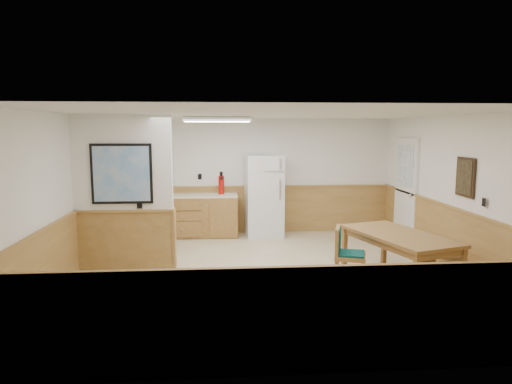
{
  "coord_description": "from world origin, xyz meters",
  "views": [
    {
      "loc": [
        -0.75,
        -6.93,
        2.27
      ],
      "look_at": [
        -0.18,
        0.4,
        1.26
      ],
      "focal_mm": 32.0,
      "sensor_mm": 36.0,
      "label": 1
    }
  ],
  "objects": [
    {
      "name": "ground",
      "position": [
        0.0,
        0.0,
        0.0
      ],
      "size": [
        6.0,
        6.0,
        0.0
      ],
      "primitive_type": "plane",
      "color": "beige",
      "rests_on": "ground"
    },
    {
      "name": "ceiling",
      "position": [
        0.0,
        0.0,
        2.5
      ],
      "size": [
        6.0,
        6.0,
        0.02
      ],
      "primitive_type": "cube",
      "color": "white",
      "rests_on": "back_wall"
    },
    {
      "name": "back_wall",
      "position": [
        0.0,
        3.0,
        1.25
      ],
      "size": [
        6.0,
        0.02,
        2.5
      ],
      "primitive_type": "cube",
      "color": "white",
      "rests_on": "ground"
    },
    {
      "name": "right_wall",
      "position": [
        3.0,
        0.0,
        1.25
      ],
      "size": [
        0.02,
        6.0,
        2.5
      ],
      "primitive_type": "cube",
      "color": "white",
      "rests_on": "ground"
    },
    {
      "name": "left_wall",
      "position": [
        -3.0,
        0.0,
        1.25
      ],
      "size": [
        0.02,
        6.0,
        2.5
      ],
      "primitive_type": "cube",
      "color": "white",
      "rests_on": "ground"
    },
    {
      "name": "wainscot_back",
      "position": [
        0.0,
        2.98,
        0.5
      ],
      "size": [
        6.0,
        0.04,
        1.0
      ],
      "primitive_type": "cube",
      "color": "tan",
      "rests_on": "ground"
    },
    {
      "name": "wainscot_right",
      "position": [
        2.98,
        0.0,
        0.5
      ],
      "size": [
        0.04,
        6.0,
        1.0
      ],
      "primitive_type": "cube",
      "color": "tan",
      "rests_on": "ground"
    },
    {
      "name": "wainscot_left",
      "position": [
        -2.98,
        0.0,
        0.5
      ],
      "size": [
        0.04,
        6.0,
        1.0
      ],
      "primitive_type": "cube",
      "color": "tan",
      "rests_on": "ground"
    },
    {
      "name": "partition_wall",
      "position": [
        -2.25,
        0.19,
        1.23
      ],
      "size": [
        1.5,
        0.2,
        2.5
      ],
      "color": "white",
      "rests_on": "ground"
    },
    {
      "name": "kitchen_counter",
      "position": [
        -1.21,
        2.68,
        0.46
      ],
      "size": [
        2.2,
        0.61,
        1.0
      ],
      "color": "#AE843D",
      "rests_on": "ground"
    },
    {
      "name": "exterior_door",
      "position": [
        2.96,
        1.9,
        1.05
      ],
      "size": [
        0.07,
        1.02,
        2.15
      ],
      "color": "white",
      "rests_on": "ground"
    },
    {
      "name": "kitchen_window",
      "position": [
        -2.1,
        2.98,
        1.55
      ],
      "size": [
        0.8,
        0.04,
        1.0
      ],
      "color": "white",
      "rests_on": "back_wall"
    },
    {
      "name": "wall_painting",
      "position": [
        2.97,
        -0.3,
        1.55
      ],
      "size": [
        0.04,
        0.5,
        0.6
      ],
      "color": "#2F2012",
      "rests_on": "right_wall"
    },
    {
      "name": "fluorescent_fixture",
      "position": [
        -0.8,
        1.3,
        2.45
      ],
      "size": [
        1.2,
        0.3,
        0.09
      ],
      "color": "white",
      "rests_on": "ceiling"
    },
    {
      "name": "refrigerator",
      "position": [
        0.16,
        2.63,
        0.87
      ],
      "size": [
        0.81,
        0.75,
        1.73
      ],
      "rotation": [
        0.0,
        0.0,
        0.07
      ],
      "color": "white",
      "rests_on": "ground"
    },
    {
      "name": "dining_table",
      "position": [
        1.86,
        -0.57,
        0.66
      ],
      "size": [
        1.39,
        1.98,
        0.75
      ],
      "rotation": [
        0.0,
        0.0,
        0.3
      ],
      "color": "#A1733B",
      "rests_on": "ground"
    },
    {
      "name": "dining_bench",
      "position": [
        2.77,
        -0.53,
        0.34
      ],
      "size": [
        0.58,
        1.55,
        0.45
      ],
      "rotation": [
        0.0,
        0.0,
        0.16
      ],
      "color": "#A1733B",
      "rests_on": "ground"
    },
    {
      "name": "dining_chair",
      "position": [
        1.06,
        -0.53,
        0.5
      ],
      "size": [
        0.7,
        0.57,
        0.85
      ],
      "rotation": [
        0.0,
        0.0,
        -0.31
      ],
      "color": "#A1733B",
      "rests_on": "ground"
    },
    {
      "name": "fire_extinguisher",
      "position": [
        -0.74,
        2.73,
        1.11
      ],
      "size": [
        0.13,
        0.13,
        0.48
      ],
      "rotation": [
        0.0,
        0.0,
        -0.1
      ],
      "color": "red",
      "rests_on": "kitchen_counter"
    },
    {
      "name": "soap_bottle",
      "position": [
        -2.24,
        2.68,
        1.03
      ],
      "size": [
        0.08,
        0.08,
        0.25
      ],
      "primitive_type": "cylinder",
      "rotation": [
        0.0,
        0.0,
        0.06
      ],
      "color": "green",
      "rests_on": "kitchen_counter"
    }
  ]
}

